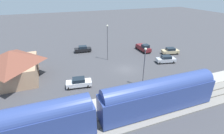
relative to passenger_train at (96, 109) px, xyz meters
name	(u,v)px	position (x,y,z in m)	size (l,w,h in m)	color
ground_plane	(126,70)	(14.00, -10.56, -2.86)	(200.00, 200.00, 0.00)	#424247
railway_track	(165,107)	(0.00, -10.56, -2.76)	(4.80, 70.00, 0.30)	gray
platform	(150,93)	(4.00, -10.56, -2.71)	(3.20, 46.00, 0.30)	#A8A399
passenger_train	(96,109)	(0.00, 0.00, 0.00)	(2.93, 35.64, 4.98)	#33478C
station_building	(12,65)	(18.00, 11.44, 0.18)	(11.45, 9.22, 5.85)	tan
pedestrian_on_platform	(178,82)	(3.95, -16.05, -1.58)	(0.36, 0.36, 1.71)	#23284C
sedan_tan	(170,51)	(18.55, -25.87, -1.98)	(2.83, 4.80, 1.74)	#C6B284
sedan_black	(83,49)	(28.37, -4.17, -1.98)	(2.24, 4.65, 1.74)	black
sedan_silver	(166,59)	(14.13, -21.17, -1.98)	(2.75, 4.79, 1.74)	silver
sedan_white	(79,82)	(10.59, 0.31, -1.98)	(2.43, 4.71, 1.74)	white
pickup_maroon	(143,48)	(23.11, -20.26, -1.83)	(5.46, 2.63, 2.14)	maroon
light_pole_near_platform	(144,63)	(6.80, -10.62, 1.80)	(0.44, 0.44, 7.34)	#515156
light_pole_lot_center	(107,39)	(20.71, -8.75, 2.49)	(0.44, 0.44, 8.63)	#515156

